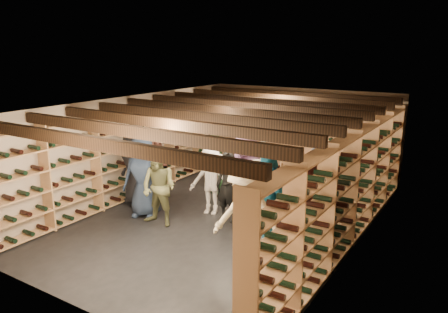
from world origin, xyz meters
The scene contains 23 objects.
ground centered at (0.00, 0.00, 0.00)m, with size 8.00×8.00×0.00m, color black.
walls centered at (0.00, 0.00, 1.20)m, with size 5.52×8.02×2.40m.
ceiling centered at (0.00, 0.00, 2.40)m, with size 5.50×8.00×0.01m, color beige.
ceiling_joists centered at (0.00, 0.00, 2.26)m, with size 5.40×7.12×0.18m.
wine_rack_left centered at (-2.57, 0.00, 1.08)m, with size 0.32×7.50×2.15m.
wine_rack_right centered at (2.57, 0.00, 1.08)m, with size 0.32×7.50×2.15m.
wine_rack_back centered at (0.00, 3.83, 1.07)m, with size 4.70×0.30×2.15m.
crate_stack_left centered at (0.56, 1.30, 0.26)m, with size 0.58×0.48×0.51m.
crate_stack_right centered at (1.20, 1.49, 0.34)m, with size 0.51×0.34×0.68m.
crate_loose centered at (0.07, 2.94, 0.09)m, with size 0.50×0.33×0.17m, color tan.
person_0 centered at (-2.18, -0.46, 0.94)m, with size 0.91×0.60×1.87m, color black.
person_1 centered at (0.16, -0.22, 0.75)m, with size 0.55×0.36×1.49m, color black.
person_2 centered at (-0.89, -1.15, 0.79)m, with size 0.77×0.60×1.59m, color brown.
person_3 centered at (1.57, -1.90, 0.92)m, with size 1.19×0.68×1.83m, color beige.
person_4 centered at (1.53, -1.15, 0.91)m, with size 1.07×0.45×1.83m, color #135D7F.
person_5 centered at (-2.18, 0.17, 0.77)m, with size 1.44×0.46×1.55m, color brown.
person_6 centered at (-1.51, -0.93, 0.89)m, with size 0.87×0.57×1.78m, color #212E47.
person_7 centered at (0.98, -0.26, 0.89)m, with size 0.65×0.43×1.78m, color gray.
person_8 centered at (2.18, -0.81, 0.91)m, with size 0.88×0.69×1.81m, color #491C1B.
person_9 centered at (-0.37, -0.08, 0.74)m, with size 0.95×0.55×1.48m, color beige.
person_10 centered at (-1.04, 1.07, 0.86)m, with size 1.01×0.42×1.73m, color #254A28.
person_11 centered at (0.26, 0.32, 0.94)m, with size 1.74×0.56×1.88m, color #925F91.
person_12 centered at (1.56, 1.10, 0.74)m, with size 0.73×0.47×1.48m, color #38383E.
Camera 1 is at (4.64, -7.46, 3.56)m, focal length 35.00 mm.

